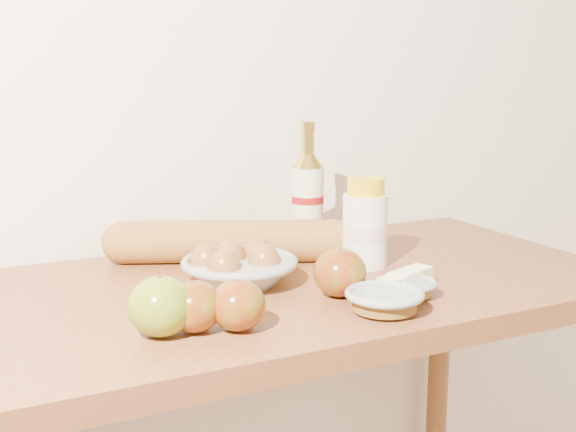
{
  "coord_description": "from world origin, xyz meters",
  "views": [
    {
      "loc": [
        -0.51,
        0.11,
        1.26
      ],
      "look_at": [
        0.0,
        1.15,
        1.02
      ],
      "focal_mm": 45.0,
      "sensor_mm": 36.0,
      "label": 1
    }
  ],
  "objects_px": {
    "table": "(280,349)",
    "bourbon_bottle": "(308,200)",
    "egg_bowl": "(239,267)",
    "cream_bottle": "(365,226)",
    "baguette": "(230,241)"
  },
  "relations": [
    {
      "from": "table",
      "to": "bourbon_bottle",
      "type": "bearing_deg",
      "value": 49.33
    },
    {
      "from": "bourbon_bottle",
      "to": "cream_bottle",
      "type": "relative_size",
      "value": 1.57
    },
    {
      "from": "table",
      "to": "baguette",
      "type": "xyz_separation_m",
      "value": [
        -0.03,
        0.15,
        0.16
      ]
    },
    {
      "from": "table",
      "to": "cream_bottle",
      "type": "height_order",
      "value": "cream_bottle"
    },
    {
      "from": "table",
      "to": "bourbon_bottle",
      "type": "xyz_separation_m",
      "value": [
        0.14,
        0.16,
        0.23
      ]
    },
    {
      "from": "table",
      "to": "egg_bowl",
      "type": "distance_m",
      "value": 0.17
    },
    {
      "from": "table",
      "to": "egg_bowl",
      "type": "xyz_separation_m",
      "value": [
        -0.07,
        0.02,
        0.15
      ]
    },
    {
      "from": "egg_bowl",
      "to": "baguette",
      "type": "xyz_separation_m",
      "value": [
        0.04,
        0.14,
        0.01
      ]
    },
    {
      "from": "bourbon_bottle",
      "to": "egg_bowl",
      "type": "relative_size",
      "value": 1.23
    },
    {
      "from": "table",
      "to": "baguette",
      "type": "relative_size",
      "value": 2.56
    },
    {
      "from": "egg_bowl",
      "to": "table",
      "type": "bearing_deg",
      "value": -15.28
    },
    {
      "from": "baguette",
      "to": "bourbon_bottle",
      "type": "bearing_deg",
      "value": 24.74
    },
    {
      "from": "table",
      "to": "egg_bowl",
      "type": "height_order",
      "value": "egg_bowl"
    },
    {
      "from": "cream_bottle",
      "to": "baguette",
      "type": "bearing_deg",
      "value": 133.59
    },
    {
      "from": "table",
      "to": "baguette",
      "type": "distance_m",
      "value": 0.23
    }
  ]
}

